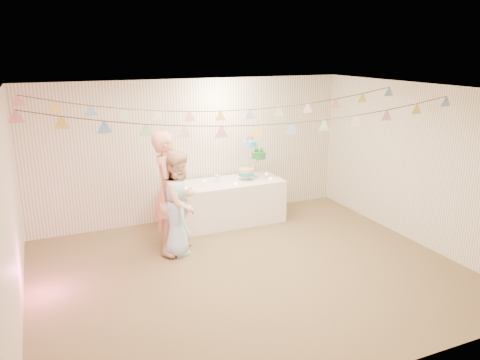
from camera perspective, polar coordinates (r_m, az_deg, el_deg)
name	(u,v)px	position (r m, az deg, el deg)	size (l,w,h in m)	color
floor	(249,271)	(6.91, 1.16, -11.09)	(6.00, 6.00, 0.00)	brown
ceiling	(251,90)	(6.18, 1.29, 10.94)	(6.00, 6.00, 0.00)	white
back_wall	(193,150)	(8.68, -5.72, 3.62)	(6.00, 6.00, 0.00)	white
front_wall	(366,258)	(4.42, 15.10, -9.16)	(6.00, 6.00, 0.00)	white
left_wall	(9,216)	(5.89, -26.38, -3.96)	(5.00, 5.00, 0.00)	white
right_wall	(418,165)	(8.11, 20.85, 1.77)	(5.00, 5.00, 0.00)	white
table	(226,202)	(8.59, -1.73, -2.73)	(2.08, 0.83, 0.78)	white
cake_stand	(252,160)	(8.65, 1.49, 2.42)	(0.66, 0.39, 0.74)	silver
cake_bottom	(246,177)	(8.60, 0.74, 0.40)	(0.31, 0.31, 0.15)	teal
cake_middle	(259,159)	(8.80, 2.30, 2.56)	(0.27, 0.27, 0.22)	#1D8537
cake_top_tier	(250,147)	(8.54, 1.22, 4.01)	(0.25, 0.25, 0.19)	#44B2D6
platter	(196,187)	(8.25, -5.39, -0.92)	(0.37, 0.37, 0.02)	white
posy	(217,180)	(8.46, -2.78, 0.02)	(0.13, 0.13, 0.15)	white
person_adult_a	(168,191)	(7.45, -8.75, -1.30)	(0.70, 0.46, 1.91)	#F29C7E
person_adult_b	(180,202)	(7.32, -7.29, -2.70)	(0.79, 0.62, 1.63)	#E2B18B
person_child	(177,218)	(7.29, -7.73, -4.58)	(0.59, 0.38, 1.21)	#B4DDFF
bunting_back	(220,101)	(7.21, -2.45, 9.64)	(5.60, 1.10, 0.40)	pink
bunting_front	(257,113)	(6.03, 2.08, 8.13)	(5.60, 0.90, 0.36)	#72A5E5
tealight_0	(186,188)	(8.08, -6.62, -1.02)	(0.04, 0.04, 0.03)	#FFD88C
tealight_1	(204,181)	(8.52, -4.39, -0.08)	(0.04, 0.04, 0.03)	#FFD88C
tealight_2	(236,184)	(8.31, -0.55, -0.44)	(0.04, 0.04, 0.03)	#FFD88C
tealight_3	(239,176)	(8.80, -0.17, 0.48)	(0.04, 0.04, 0.03)	#FFD88C
tealight_4	(271,179)	(8.64, 3.74, 0.17)	(0.04, 0.04, 0.03)	#FFD88C
tealight_5	(266,174)	(8.96, 3.23, 0.75)	(0.04, 0.04, 0.03)	#FFD88C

